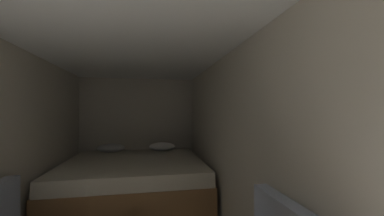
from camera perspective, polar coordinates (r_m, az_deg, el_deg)
wall_back at (r=4.85m, az=-13.42°, el=-5.29°), size 2.36×0.05×2.11m
wall_right at (r=2.58m, az=10.71°, el=-9.23°), size 0.05×4.87×2.11m
ceiling_slab at (r=2.48m, az=-16.06°, el=15.66°), size 2.36×4.87×0.05m
bed at (r=3.93m, az=-14.22°, el=-17.04°), size 2.14×2.01×0.82m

